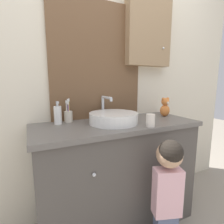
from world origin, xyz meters
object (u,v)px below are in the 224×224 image
at_px(child_figure, 168,184).
at_px(soap_dispenser, 58,115).
at_px(drinking_cup, 150,120).
at_px(teddy_bear, 165,107).
at_px(sink_basin, 113,117).
at_px(toothbrush_holder, 68,116).

bearing_deg(child_figure, soap_dispenser, 136.78).
bearing_deg(drinking_cup, soap_dispenser, 147.80).
distance_m(child_figure, teddy_bear, 0.73).
xyz_separation_m(sink_basin, child_figure, (0.20, -0.41, -0.39)).
bearing_deg(toothbrush_holder, teddy_bear, -9.17).
bearing_deg(soap_dispenser, child_figure, -43.22).
relative_size(toothbrush_holder, drinking_cup, 2.06).
bearing_deg(sink_basin, drinking_cup, -48.83).
bearing_deg(child_figure, toothbrush_holder, 130.56).
bearing_deg(child_figure, sink_basin, 116.16).
relative_size(toothbrush_holder, teddy_bear, 1.07).
height_order(sink_basin, drinking_cup, sink_basin).
distance_m(toothbrush_holder, drinking_cup, 0.65).
bearing_deg(child_figure, teddy_bear, 51.55).
distance_m(toothbrush_holder, teddy_bear, 0.90).
relative_size(teddy_bear, drinking_cup, 1.93).
xyz_separation_m(sink_basin, drinking_cup, (0.19, -0.22, 0.00)).
distance_m(sink_basin, drinking_cup, 0.29).
xyz_separation_m(toothbrush_holder, soap_dispenser, (-0.09, -0.04, 0.02)).
distance_m(sink_basin, toothbrush_holder, 0.37).
distance_m(sink_basin, teddy_bear, 0.57).
xyz_separation_m(teddy_bear, drinking_cup, (-0.38, -0.27, -0.04)).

